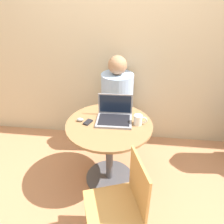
% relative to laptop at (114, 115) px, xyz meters
% --- Properties ---
extents(ground_plane, '(12.00, 12.00, 0.00)m').
position_rel_laptop_xyz_m(ground_plane, '(-0.04, -0.08, -0.77)').
color(ground_plane, tan).
extents(back_wall, '(7.00, 0.05, 2.60)m').
position_rel_laptop_xyz_m(back_wall, '(-0.04, 0.78, 0.53)').
color(back_wall, beige).
rests_on(back_wall, ground_plane).
extents(round_table, '(0.83, 0.83, 0.72)m').
position_rel_laptop_xyz_m(round_table, '(-0.04, -0.08, -0.25)').
color(round_table, '#4C4C51').
rests_on(round_table, ground_plane).
extents(laptop, '(0.35, 0.28, 0.23)m').
position_rel_laptop_xyz_m(laptop, '(0.00, 0.00, 0.00)').
color(laptop, gray).
rests_on(laptop, round_table).
extents(cell_phone, '(0.09, 0.11, 0.02)m').
position_rel_laptop_xyz_m(cell_phone, '(-0.25, -0.09, -0.04)').
color(cell_phone, black).
rests_on(cell_phone, round_table).
extents(computer_mouse, '(0.07, 0.04, 0.04)m').
position_rel_laptop_xyz_m(computer_mouse, '(-0.33, -0.07, -0.03)').
color(computer_mouse, '#B2B2B7').
rests_on(computer_mouse, round_table).
extents(coffee_cup, '(0.13, 0.08, 0.10)m').
position_rel_laptop_xyz_m(coffee_cup, '(0.23, -0.06, 0.00)').
color(coffee_cup, white).
rests_on(coffee_cup, round_table).
extents(chair_empty, '(0.51, 0.51, 0.85)m').
position_rel_laptop_xyz_m(chair_empty, '(0.14, -0.76, -0.32)').
color(chair_empty, tan).
rests_on(chair_empty, ground_plane).
extents(person_seated, '(0.38, 0.59, 1.20)m').
position_rel_laptop_xyz_m(person_seated, '(-0.03, 0.63, -0.28)').
color(person_seated, '#4C4742').
rests_on(person_seated, ground_plane).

